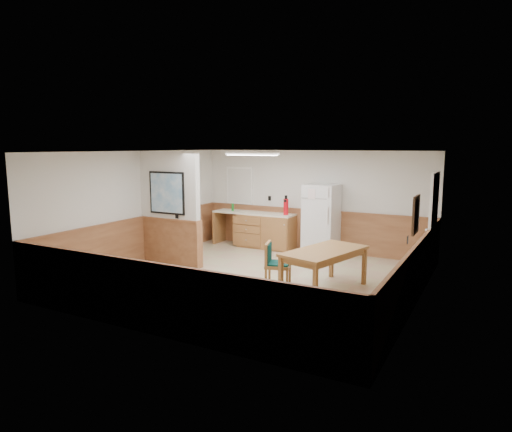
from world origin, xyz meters
The scene contains 20 objects.
ground centered at (0.00, 0.00, 0.00)m, with size 6.00×6.00×0.00m, color #BDB088.
ceiling centered at (0.00, 0.00, 2.50)m, with size 6.00×6.00×0.02m, color white.
back_wall centered at (0.00, 3.00, 1.25)m, with size 6.00×0.02×2.50m, color silver.
right_wall centered at (3.00, 0.00, 1.25)m, with size 0.02×6.00×2.50m, color silver.
left_wall centered at (-3.00, 0.00, 1.25)m, with size 0.02×6.00×2.50m, color silver.
wainscot_back centered at (0.00, 2.98, 0.50)m, with size 6.00×0.04×1.00m, color #A26840.
wainscot_right centered at (2.98, 0.00, 0.50)m, with size 0.04×6.00×1.00m, color #A26840.
wainscot_left centered at (-2.98, 0.00, 0.50)m, with size 0.04×6.00×1.00m, color #A26840.
partition_wall centered at (-2.25, 0.19, 1.23)m, with size 1.50×0.20×2.50m.
kitchen_counter centered at (-1.21, 2.68, 0.46)m, with size 2.20×0.61×1.00m.
exterior_door centered at (2.96, 1.90, 1.05)m, with size 0.07×1.02×2.15m.
kitchen_window centered at (-2.10, 2.98, 1.55)m, with size 0.80×0.04×1.00m.
wall_painting centered at (2.97, -0.30, 1.55)m, with size 0.04×0.50×0.60m.
fluorescent_fixture centered at (-0.80, 1.30, 2.45)m, with size 1.20×0.30×0.09m.
refrigerator centered at (0.37, 2.63, 0.85)m, with size 0.78×0.73×1.71m.
dining_table centered at (1.38, 0.04, 0.66)m, with size 1.26×1.87×0.75m.
dining_bench centered at (2.80, 0.08, 0.34)m, with size 0.33×1.49×0.45m.
dining_chair centered at (0.49, -0.25, 0.49)m, with size 0.72×0.58×0.85m.
fire_extinguisher centered at (-0.58, 2.66, 1.12)m, with size 0.12×0.12×0.49m.
soap_bottle centered at (-2.12, 2.65, 1.00)m, with size 0.06×0.06×0.20m, color #167D24.
Camera 1 is at (4.07, -7.64, 2.61)m, focal length 32.00 mm.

